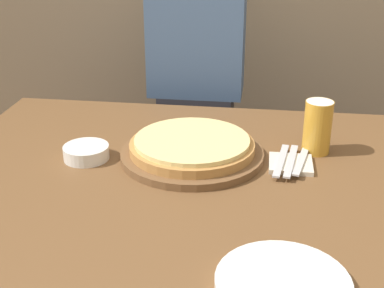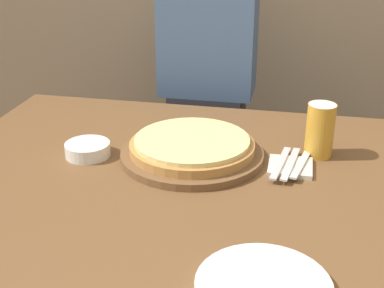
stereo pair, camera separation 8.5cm
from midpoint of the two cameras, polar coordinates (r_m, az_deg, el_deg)
pizza_on_board at (r=1.41m, az=-1.72°, el=-0.56°), size 0.38×0.38×0.06m
beer_glass at (r=1.45m, az=11.65°, el=1.99°), size 0.07×0.07×0.14m
dinner_plate at (r=0.97m, az=7.14°, el=-14.62°), size 0.24×0.24×0.02m
side_bowl at (r=1.44m, az=-12.87°, el=-0.89°), size 0.12×0.12×0.04m
napkin_stack at (r=1.39m, az=8.77°, el=-2.13°), size 0.11×0.11×0.01m
fork at (r=1.38m, az=7.76°, el=-1.76°), size 0.05×0.19×0.00m
dinner_knife at (r=1.38m, az=8.79°, el=-1.82°), size 0.04×0.19×0.00m
spoon at (r=1.38m, az=9.82°, el=-1.88°), size 0.05×0.16×0.00m
diner_person at (r=2.02m, az=-0.70°, el=3.81°), size 0.34×0.20×1.36m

